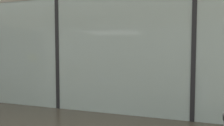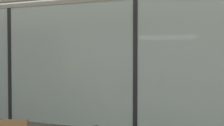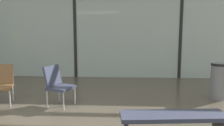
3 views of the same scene
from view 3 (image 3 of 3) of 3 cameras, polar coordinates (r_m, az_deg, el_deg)
The scene contains 8 objects.
glass_curtain_wall at distance 8.07m, azimuth -8.91°, elevation 7.35°, with size 14.00×0.08×3.04m, color #A3B7B2.
window_mullion_1 at distance 8.07m, azimuth -8.91°, elevation 7.35°, with size 0.10×0.12×3.04m, color black.
window_mullion_2 at distance 8.10m, azimuth 16.30°, elevation 7.12°, with size 0.10×0.12×3.04m, color black.
parked_airplane at distance 13.30m, azimuth -1.38°, elevation 9.20°, with size 11.59×3.65×3.65m.
lounge_chair_2 at distance 5.22m, azimuth -13.13°, elevation -4.76°, with size 0.66×0.64×0.87m.
lounge_chair_4 at distance 5.71m, azimuth -25.40°, elevation -4.23°, with size 0.62×0.65×0.87m.
waiting_bench at distance 3.54m, azimuth 14.64°, elevation -13.51°, with size 1.53×0.54×0.47m.
trash_bin at distance 6.10m, azimuth 24.45°, elevation -3.98°, with size 0.38×0.38×0.86m.
Camera 3 is at (1.68, -2.69, 1.67)m, focal length 37.59 mm.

